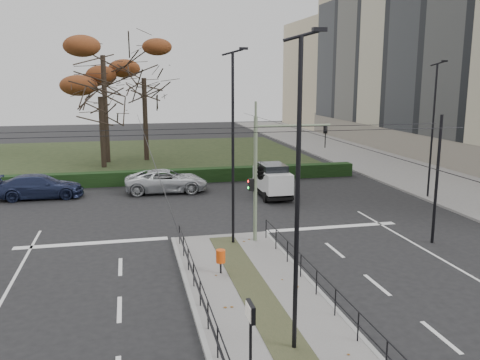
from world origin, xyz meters
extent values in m
plane|color=black|center=(0.00, 0.00, 0.00)|extent=(140.00, 140.00, 0.00)
cube|color=slate|center=(0.00, -2.50, 0.07)|extent=(4.40, 15.00, 0.14)
cube|color=slate|center=(18.00, 22.00, 0.07)|extent=(8.00, 90.00, 0.14)
cube|color=black|center=(-6.00, 32.00, 0.05)|extent=(38.00, 26.00, 0.10)
cube|color=black|center=(-6.00, 18.60, 0.50)|extent=(38.00, 1.00, 1.00)
cube|color=#C5B78E|center=(28.00, 24.00, 9.00)|extent=(12.00, 52.00, 18.00)
cube|color=black|center=(21.95, 24.00, 9.90)|extent=(0.10, 50.96, 14.76)
cylinder|color=black|center=(-2.05, 4.00, 0.59)|extent=(0.04, 0.04, 0.90)
cylinder|color=black|center=(2.05, 4.00, 0.59)|extent=(0.04, 0.04, 0.90)
cylinder|color=black|center=(-2.05, -2.60, 1.04)|extent=(0.04, 13.20, 0.04)
cylinder|color=black|center=(2.05, -2.60, 1.04)|extent=(0.04, 13.20, 0.04)
cylinder|color=black|center=(9.60, 2.00, 3.00)|extent=(0.14, 0.14, 6.00)
cylinder|color=black|center=(0.00, 1.00, 5.50)|extent=(20.00, 0.02, 0.02)
cylinder|color=black|center=(0.00, 3.00, 5.50)|extent=(20.00, 0.02, 0.02)
cylinder|color=black|center=(-3.50, -2.00, 5.30)|extent=(0.02, 34.00, 0.02)
cylinder|color=black|center=(3.50, -2.00, 5.30)|extent=(0.02, 34.00, 0.02)
cylinder|color=slate|center=(1.45, 3.76, 3.03)|extent=(0.18, 0.18, 5.78)
cylinder|color=slate|center=(3.23, 3.76, 5.47)|extent=(3.56, 0.11, 0.11)
imported|color=black|center=(4.78, 3.76, 4.92)|extent=(0.17, 0.20, 1.00)
imported|color=black|center=(1.69, 3.76, 3.47)|extent=(0.49, 2.21, 0.89)
cube|color=black|center=(1.25, 3.76, 2.81)|extent=(0.24, 0.18, 0.56)
sphere|color=#FF0C0C|center=(1.14, 3.76, 2.97)|extent=(0.12, 0.12, 0.12)
sphere|color=#0CE533|center=(1.14, 3.76, 2.67)|extent=(0.12, 0.12, 0.12)
cylinder|color=black|center=(-0.86, 0.09, 0.37)|extent=(0.07, 0.07, 0.46)
cylinder|color=#D6450C|center=(-0.86, 0.09, 0.83)|extent=(0.37, 0.37, 0.51)
cylinder|color=black|center=(-1.50, -7.38, 1.19)|extent=(0.07, 0.07, 2.10)
cube|color=black|center=(-1.50, -7.38, 2.13)|extent=(0.10, 0.58, 0.44)
cube|color=beige|center=(-1.56, -7.38, 2.13)|extent=(0.02, 0.50, 0.37)
cylinder|color=black|center=(0.14, -5.85, 4.39)|extent=(0.13, 0.13, 8.49)
cube|color=black|center=(0.62, -5.85, 8.79)|extent=(0.37, 0.15, 0.11)
cylinder|color=black|center=(0.38, 3.65, 4.41)|extent=(0.13, 0.13, 8.55)
cube|color=black|center=(0.86, 3.65, 8.85)|extent=(0.37, 0.15, 0.11)
cylinder|color=black|center=(14.50, 10.06, 4.30)|extent=(0.12, 0.12, 8.32)
cube|color=black|center=(14.97, 10.06, 8.62)|extent=(0.36, 0.15, 0.10)
imported|color=#1D2544|center=(-9.78, 15.60, 0.77)|extent=(5.32, 2.17, 1.55)
imported|color=#B6BABF|center=(-1.71, 15.63, 0.77)|extent=(5.64, 2.79, 1.54)
cube|color=silver|center=(4.86, 12.64, 1.14)|extent=(1.65, 3.88, 1.25)
cube|color=black|center=(4.86, 12.64, 1.89)|extent=(1.51, 2.14, 0.59)
cube|color=black|center=(4.86, 12.64, 0.30)|extent=(1.68, 3.96, 0.18)
cylinder|color=black|center=(5.68, 11.37, 0.33)|extent=(0.22, 0.66, 0.66)
cylinder|color=black|center=(4.05, 11.36, 0.33)|extent=(0.22, 0.66, 0.66)
cylinder|color=black|center=(5.67, 13.92, 0.33)|extent=(0.22, 0.66, 0.66)
cylinder|color=black|center=(4.04, 13.91, 0.33)|extent=(0.22, 0.66, 0.66)
cylinder|color=black|center=(-5.98, 28.90, 4.83)|extent=(0.44, 0.44, 9.47)
ellipsoid|color=#552813|center=(-5.98, 28.90, 9.57)|extent=(10.33, 10.33, 5.95)
cylinder|color=black|center=(-2.49, 29.38, 3.86)|extent=(0.44, 0.44, 7.51)
cylinder|color=black|center=(-6.23, 26.21, 3.09)|extent=(0.44, 0.44, 5.98)
camera|label=1|loc=(-4.20, -18.29, 7.60)|focal=38.00mm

